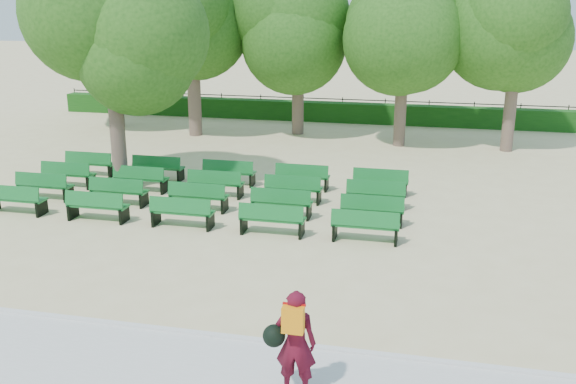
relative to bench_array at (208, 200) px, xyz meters
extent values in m
plane|color=#D2C08B|center=(0.96, -0.92, -0.08)|extent=(120.00, 120.00, 0.00)
cube|color=silver|center=(0.96, -8.32, -0.05)|extent=(30.00, 2.20, 0.06)
cube|color=silver|center=(0.96, -7.17, -0.03)|extent=(30.00, 0.12, 0.10)
cube|color=#174C13|center=(0.96, 13.08, 0.37)|extent=(26.00, 0.70, 0.90)
cube|color=#126A28|center=(0.00, 0.01, 0.32)|extent=(1.65, 0.56, 0.05)
cube|color=#126A28|center=(0.00, -0.18, 0.55)|extent=(1.63, 0.23, 0.38)
cylinder|color=brown|center=(-3.03, 0.70, 1.51)|extent=(0.45, 0.45, 3.19)
ellipsoid|color=#2A5C18|center=(-3.03, 0.70, 4.34)|extent=(4.50, 4.50, 4.05)
imported|color=#4D0B1A|center=(4.37, -8.48, 0.80)|extent=(0.61, 0.40, 1.66)
cube|color=orange|center=(4.37, -8.67, 1.28)|extent=(0.31, 0.15, 0.39)
sphere|color=black|center=(4.06, -8.54, 0.92)|extent=(0.33, 0.33, 0.33)
camera|label=1|loc=(6.07, -16.52, 5.62)|focal=40.00mm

